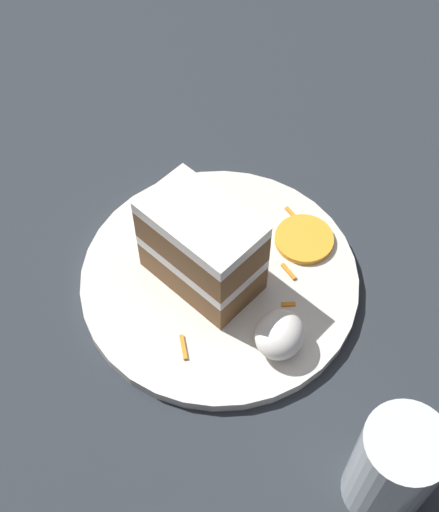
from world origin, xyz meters
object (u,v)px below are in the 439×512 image
plate (219,279)px  cake_slice (202,247)px  drinking_glass (391,471)px  orange_garnish (304,239)px  cream_dollop (280,334)px

plate → cake_slice: 0.06m
cake_slice → drinking_glass: 0.26m
orange_garnish → drinking_glass: (-0.21, -0.15, 0.03)m
cake_slice → cream_dollop: bearing=-93.6°
cake_slice → orange_garnish: (0.08, -0.08, -0.05)m
plate → cake_slice: (-0.01, 0.02, 0.06)m
orange_garnish → plate: bearing=140.8°
cake_slice → plate: bearing=-46.2°
cake_slice → orange_garnish: cake_slice is taller
cake_slice → orange_garnish: 0.12m
drinking_glass → plate: bearing=57.8°
orange_garnish → drinking_glass: bearing=-144.3°
orange_garnish → drinking_glass: size_ratio=0.53×
cake_slice → orange_garnish: bearing=-24.3°
cake_slice → drinking_glass: size_ratio=1.11×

